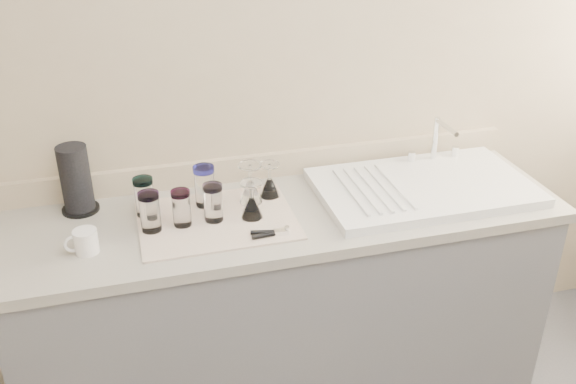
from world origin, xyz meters
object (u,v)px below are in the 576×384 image
object	(u,v)px
tumbler_lavender	(213,202)
white_mug	(85,242)
sink_unit	(423,186)
goblet_back_left	(251,189)
can_opener	(270,233)
tumbler_teal	(144,196)
tumbler_blue	(181,208)
tumbler_purple	(205,186)
goblet_front_left	(252,205)
paper_towel_roll	(76,180)
goblet_back_right	(270,185)
tumbler_magenta	(150,211)

from	to	relation	value
tumbler_lavender	white_mug	world-z (taller)	tumbler_lavender
sink_unit	goblet_back_left	size ratio (longest dim) A/B	5.35
can_opener	white_mug	xyz separation A→B (m)	(-0.60, 0.07, 0.02)
tumbler_teal	tumbler_blue	xyz separation A→B (m)	(0.12, -0.11, -0.01)
goblet_back_left	tumbler_purple	bearing A→B (deg)	172.82
goblet_front_left	paper_towel_roll	world-z (taller)	paper_towel_roll
tumbler_teal	goblet_back_left	distance (m)	0.39
tumbler_purple	goblet_back_right	distance (m)	0.25
tumbler_teal	tumbler_magenta	bearing A→B (deg)	-84.93
tumbler_purple	tumbler_lavender	bearing A→B (deg)	-84.49
tumbler_blue	sink_unit	bearing A→B (deg)	1.31
tumbler_lavender	tumbler_blue	bearing A→B (deg)	-178.30
goblet_front_left	can_opener	xyz separation A→B (m)	(0.03, -0.14, -0.04)
tumbler_teal	white_mug	size ratio (longest dim) A/B	1.24
goblet_back_right	can_opener	world-z (taller)	goblet_back_right
tumbler_lavender	goblet_front_left	bearing A→B (deg)	-6.87
tumbler_purple	tumbler_lavender	world-z (taller)	tumbler_purple
tumbler_purple	tumbler_lavender	distance (m)	0.12
can_opener	tumbler_magenta	bearing A→B (deg)	159.58
sink_unit	paper_towel_roll	bearing A→B (deg)	171.36
tumbler_purple	paper_towel_roll	size ratio (longest dim) A/B	0.61
tumbler_teal	tumbler_lavender	bearing A→B (deg)	-24.54
tumbler_purple	tumbler_magenta	size ratio (longest dim) A/B	1.08
sink_unit	goblet_back_left	bearing A→B (deg)	173.19
tumbler_teal	goblet_back_left	size ratio (longest dim) A/B	0.93
tumbler_purple	can_opener	distance (m)	0.33
can_opener	paper_towel_roll	xyz separation A→B (m)	(-0.63, 0.37, 0.11)
tumbler_lavender	goblet_back_right	bearing A→B (deg)	27.69
sink_unit	tumbler_purple	world-z (taller)	sink_unit
sink_unit	can_opener	world-z (taller)	sink_unit
goblet_front_left	paper_towel_roll	distance (m)	0.64
sink_unit	white_mug	bearing A→B (deg)	-175.41
tumbler_lavender	tumbler_teal	bearing A→B (deg)	155.46
can_opener	goblet_back_right	bearing A→B (deg)	76.27
tumbler_purple	tumbler_magenta	distance (m)	0.25
sink_unit	tumbler_blue	distance (m)	0.94
white_mug	tumbler_magenta	bearing A→B (deg)	18.19
tumbler_purple	goblet_back_left	xyz separation A→B (m)	(0.17, -0.02, -0.03)
white_mug	paper_towel_roll	size ratio (longest dim) A/B	0.45
can_opener	paper_towel_roll	bearing A→B (deg)	149.55
tumbler_teal	tumbler_blue	size ratio (longest dim) A/B	1.08
tumbler_blue	tumbler_teal	bearing A→B (deg)	137.45
tumbler_magenta	paper_towel_roll	world-z (taller)	paper_towel_roll
tumbler_lavender	goblet_back_right	distance (m)	0.27
tumbler_magenta	white_mug	world-z (taller)	tumbler_magenta
tumbler_purple	white_mug	xyz separation A→B (m)	(-0.43, -0.20, -0.05)
sink_unit	goblet_front_left	distance (m)	0.69
paper_towel_roll	can_opener	bearing A→B (deg)	-30.45
sink_unit	tumbler_lavender	xyz separation A→B (m)	(-0.82, -0.02, 0.06)
goblet_front_left	can_opener	world-z (taller)	goblet_front_left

